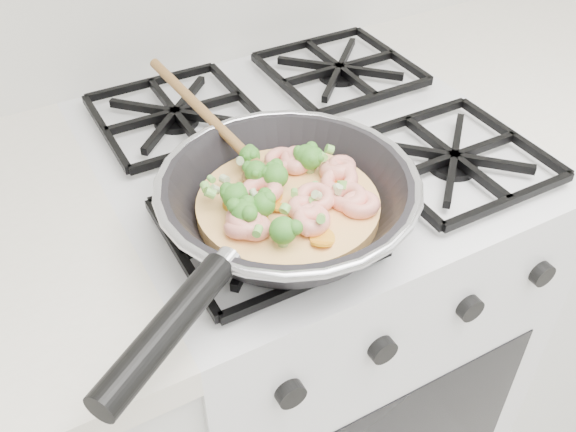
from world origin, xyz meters
TOP-DOWN VIEW (x-y plane):
  - stove at (0.00, 1.70)m, footprint 0.60×0.60m
  - skillet at (-0.13, 1.54)m, footprint 0.45×0.52m

SIDE VIEW (x-z plane):
  - stove at x=0.00m, z-range 0.00..0.92m
  - skillet at x=-0.13m, z-range 0.91..1.00m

